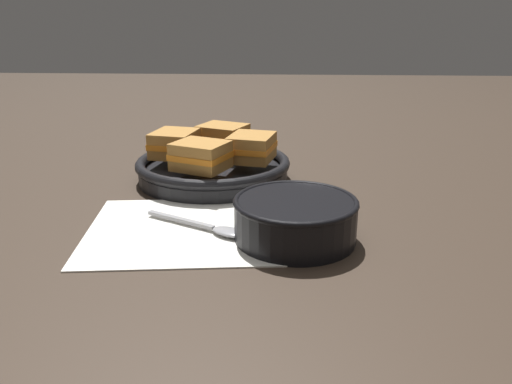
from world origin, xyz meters
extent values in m
plane|color=#382B21|center=(0.00, 0.00, 0.00)|extent=(4.00, 4.00, 0.00)
cube|color=white|center=(-0.03, -0.05, 0.00)|extent=(0.31, 0.27, 0.00)
cylinder|color=black|center=(0.12, -0.08, 0.03)|extent=(0.16, 0.16, 0.06)
cylinder|color=orange|center=(0.12, -0.08, 0.04)|extent=(0.14, 0.14, 0.01)
torus|color=black|center=(0.12, -0.08, 0.05)|extent=(0.17, 0.17, 0.01)
cube|color=#9E9EA3|center=(-0.05, -0.04, 0.01)|extent=(0.11, 0.06, 0.01)
ellipsoid|color=#9E9EA3|center=(0.03, -0.08, 0.01)|extent=(0.06, 0.05, 0.01)
cylinder|color=black|center=(-0.03, 0.18, 0.01)|extent=(0.27, 0.27, 0.02)
torus|color=black|center=(-0.03, 0.18, 0.03)|extent=(0.28, 0.28, 0.02)
cube|color=#B27A38|center=(-0.10, 0.19, 0.05)|extent=(0.09, 0.10, 0.02)
cube|color=orange|center=(-0.10, 0.19, 0.07)|extent=(0.09, 0.10, 0.01)
cube|color=#B27A38|center=(-0.10, 0.19, 0.08)|extent=(0.09, 0.10, 0.02)
cube|color=#B27A38|center=(-0.04, 0.10, 0.05)|extent=(0.11, 0.10, 0.02)
cube|color=orange|center=(-0.04, 0.10, 0.07)|extent=(0.11, 0.10, 0.01)
cube|color=#B27A38|center=(-0.04, 0.10, 0.08)|extent=(0.11, 0.10, 0.02)
cube|color=#B27A38|center=(0.04, 0.17, 0.05)|extent=(0.09, 0.10, 0.02)
cube|color=orange|center=(0.04, 0.17, 0.07)|extent=(0.09, 0.10, 0.01)
cube|color=#B27A38|center=(0.04, 0.17, 0.08)|extent=(0.09, 0.10, 0.02)
cube|color=#B27A38|center=(-0.02, 0.25, 0.05)|extent=(0.11, 0.10, 0.02)
cube|color=orange|center=(-0.02, 0.25, 0.07)|extent=(0.11, 0.10, 0.01)
cube|color=#B27A38|center=(-0.02, 0.25, 0.08)|extent=(0.11, 0.10, 0.02)
camera|label=1|loc=(0.10, -0.70, 0.28)|focal=35.00mm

